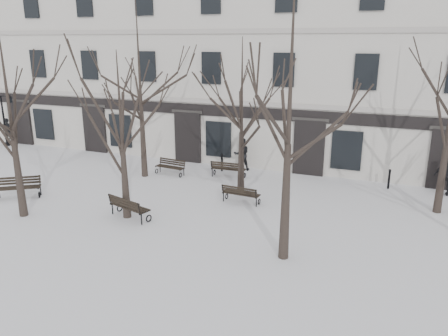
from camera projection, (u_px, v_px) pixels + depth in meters
The scene contains 18 objects.
ground at pixel (181, 220), 17.28m from camera, with size 100.00×100.00×0.00m, color silver.
building at pixel (272, 62), 27.29m from camera, with size 40.40×10.20×11.40m.
tree_0 at pixel (7, 96), 16.39m from camera, with size 5.42×5.42×7.74m.
tree_1 at pixel (121, 117), 16.46m from camera, with size 4.57×4.57×6.53m.
tree_2 at pixel (291, 82), 12.73m from camera, with size 6.36×6.36×9.09m.
tree_4 at pixel (139, 70), 21.37m from camera, with size 6.11×6.11×8.73m.
tree_5 at pixel (242, 100), 18.91m from camera, with size 4.90×4.90×7.00m.
bench_0 at pixel (19, 187), 19.66m from camera, with size 1.88×1.57×0.93m.
bench_1 at pixel (128, 207), 17.32m from camera, with size 1.95×1.16×0.93m.
bench_2 at pixel (241, 194), 18.95m from camera, with size 1.69×0.72×0.83m.
bench_3 at pixel (171, 166), 23.06m from camera, with size 1.66×0.76×0.81m.
bench_4 at pixel (228, 169), 22.50m from camera, with size 1.79×0.72×0.89m.
lamp_post at pixel (6, 116), 28.81m from camera, with size 1.09×0.41×3.50m.
bollard_a at pixel (222, 162), 23.61m from camera, with size 0.13×0.13×0.99m.
bollard_b at pixel (389, 178), 20.80m from camera, with size 0.13×0.13×0.98m.
pedestrian_a at pixel (10, 144), 30.02m from camera, with size 0.64×0.42×1.76m, color black.
pedestrian_b at pixel (241, 170), 23.95m from camera, with size 0.87×0.68×1.79m, color black.
pedestrian_c at pixel (444, 195), 20.07m from camera, with size 1.08×0.45×1.84m, color black.
Camera 1 is at (7.44, -14.25, 6.87)m, focal length 35.00 mm.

